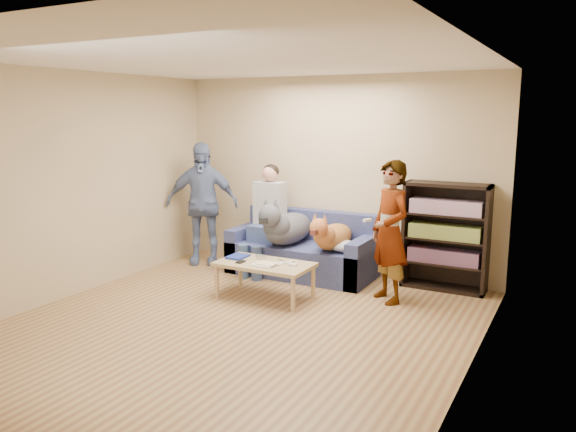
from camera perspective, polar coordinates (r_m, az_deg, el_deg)
The scene contains 26 objects.
ground at distance 5.71m, azimuth -5.81°, elevation -11.37°, with size 5.00×5.00×0.00m, color brown.
ceiling at distance 5.33m, azimuth -6.34°, elevation 15.59°, with size 5.00×5.00×0.00m, color white.
wall_back at distance 7.55m, azimuth 4.68°, elevation 4.19°, with size 4.50×4.50×0.00m, color tan.
wall_left at distance 6.88m, azimuth -21.79°, elevation 2.88°, with size 5.00×5.00×0.00m, color tan.
wall_right at distance 4.52m, azimuth 18.27°, elevation -0.50°, with size 5.00×5.00×0.00m, color tan.
blanket at distance 6.97m, azimuth 5.71°, elevation -3.05°, with size 0.40×0.33×0.14m, color silver.
person_standing_right at distance 6.38m, azimuth 10.32°, elevation -1.60°, with size 0.59×0.38×1.61m, color gray.
person_standing_left at distance 7.99m, azimuth -8.74°, elevation 1.27°, with size 1.01×0.42×1.72m, color #6C82AD.
held_controller at distance 6.23m, azimuth 8.05°, elevation -0.42°, with size 0.04×0.11×0.03m, color white.
notebook_blue at distance 6.72m, azimuth -5.12°, elevation -4.12°, with size 0.20×0.26×0.03m, color navy.
papers at distance 6.36m, azimuth -2.46°, elevation -4.96°, with size 0.26×0.20×0.01m, color silver.
magazine at distance 6.36m, azimuth -2.14°, elevation -4.84°, with size 0.22×0.17×0.01m, color beige.
camera_silver at distance 6.63m, azimuth -2.76°, elevation -4.18°, with size 0.11×0.06×0.05m, color silver.
controller_a at distance 6.42m, azimuth 0.22°, elevation -4.74°, with size 0.04×0.13×0.03m, color silver.
controller_b at distance 6.32m, azimuth 0.52°, elevation -5.00°, with size 0.09×0.06×0.03m, color white.
headphone_cup_a at distance 6.36m, azimuth -0.93°, elevation -4.94°, with size 0.07×0.07×0.02m, color white.
headphone_cup_b at distance 6.43m, azimuth -0.58°, elevation -4.78°, with size 0.07×0.07×0.02m, color white.
pen_orange at distance 6.35m, azimuth -3.28°, elevation -5.04°, with size 0.01×0.01×0.14m, color orange.
pen_black at distance 6.57m, azimuth -0.69°, elevation -4.50°, with size 0.01×0.01×0.14m, color black.
wallet at distance 6.50m, azimuth -4.84°, elevation -4.66°, with size 0.07×0.12×0.01m, color black.
sofa at distance 7.47m, azimuth 1.56°, elevation -3.79°, with size 1.90×0.85×0.82m.
person_seated at distance 7.49m, azimuth -2.22°, elevation 0.09°, with size 0.40×0.73×1.47m.
dog_gray at distance 7.27m, azimuth -0.30°, elevation -1.09°, with size 0.46×1.27×0.67m.
dog_tan at distance 7.00m, azimuth 4.40°, elevation -2.00°, with size 0.36×1.14×0.53m.
coffee_table at distance 6.49m, azimuth -2.39°, elevation -5.16°, with size 1.10×0.60×0.42m.
bookshelf at distance 7.01m, azimuth 15.73°, elevation -1.79°, with size 1.00×0.34×1.30m.
Camera 1 is at (2.99, -4.38, 2.11)m, focal length 35.00 mm.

